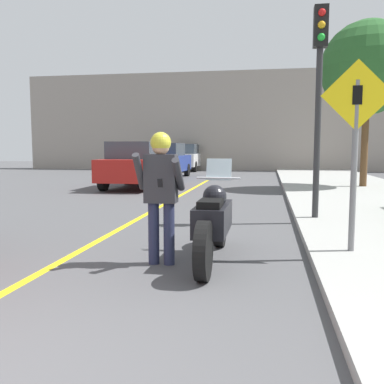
{
  "coord_description": "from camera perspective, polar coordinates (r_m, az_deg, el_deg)",
  "views": [
    {
      "loc": [
        2.04,
        -1.88,
        1.49
      ],
      "look_at": [
        1.04,
        3.78,
        0.88
      ],
      "focal_mm": 40.0,
      "sensor_mm": 36.0,
      "label": 1
    }
  ],
  "objects": [
    {
      "name": "road_center_line",
      "position": [
        8.44,
        -8.37,
        -4.19
      ],
      "size": [
        0.12,
        36.0,
        0.01
      ],
      "color": "yellow",
      "rests_on": "ground"
    },
    {
      "name": "building_backdrop",
      "position": [
        28.0,
        5.91,
        9.33
      ],
      "size": [
        28.0,
        1.2,
        6.26
      ],
      "color": "gray",
      "rests_on": "ground"
    },
    {
      "name": "motorcycle",
      "position": [
        5.59,
        2.83,
        -3.96
      ],
      "size": [
        0.62,
        2.37,
        1.32
      ],
      "color": "black",
      "rests_on": "ground"
    },
    {
      "name": "person_biker",
      "position": [
        5.37,
        -4.17,
        0.99
      ],
      "size": [
        0.59,
        0.46,
        1.68
      ],
      "color": "#282D4C",
      "rests_on": "ground"
    },
    {
      "name": "crossing_sign",
      "position": [
        5.95,
        20.95,
        6.81
      ],
      "size": [
        0.91,
        0.08,
        2.48
      ],
      "color": "slate",
      "rests_on": "sidewalk_curb"
    },
    {
      "name": "traffic_light",
      "position": [
        8.73,
        16.62,
        14.95
      ],
      "size": [
        0.26,
        0.3,
        4.0
      ],
      "color": "#2D2D30",
      "rests_on": "sidewalk_curb"
    },
    {
      "name": "street_tree",
      "position": [
        16.4,
        22.39,
        15.02
      ],
      "size": [
        3.19,
        3.19,
        5.68
      ],
      "color": "brown",
      "rests_on": "sidewalk_curb"
    },
    {
      "name": "parked_car_red",
      "position": [
        15.78,
        -7.29,
        3.65
      ],
      "size": [
        1.88,
        4.2,
        1.68
      ],
      "color": "black",
      "rests_on": "ground"
    },
    {
      "name": "parked_car_blue",
      "position": [
        20.92,
        -3.58,
        4.25
      ],
      "size": [
        1.88,
        4.2,
        1.68
      ],
      "color": "black",
      "rests_on": "ground"
    },
    {
      "name": "parked_car_white",
      "position": [
        27.21,
        -0.92,
        4.66
      ],
      "size": [
        1.88,
        4.2,
        1.68
      ],
      "color": "black",
      "rests_on": "ground"
    }
  ]
}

